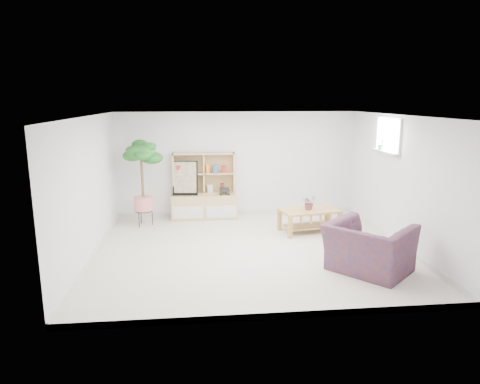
{
  "coord_description": "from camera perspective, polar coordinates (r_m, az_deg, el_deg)",
  "views": [
    {
      "loc": [
        -0.96,
        -7.26,
        2.68
      ],
      "look_at": [
        -0.15,
        0.48,
        0.98
      ],
      "focal_mm": 32.0,
      "sensor_mm": 36.0,
      "label": 1
    }
  ],
  "objects": [
    {
      "name": "storage_unit",
      "position": [
        9.7,
        -4.82,
        0.77
      ],
      "size": [
        1.49,
        0.5,
        1.49
      ],
      "primitive_type": null,
      "color": "tan",
      "rests_on": "floor"
    },
    {
      "name": "walls",
      "position": [
        7.47,
        1.51,
        0.89
      ],
      "size": [
        5.51,
        5.01,
        2.4
      ],
      "color": "white",
      "rests_on": "floor"
    },
    {
      "name": "floor",
      "position": [
        7.8,
        1.46,
        -7.78
      ],
      "size": [
        5.5,
        5.0,
        0.01
      ],
      "primitive_type": "cube",
      "color": "silver",
      "rests_on": "ground"
    },
    {
      "name": "window",
      "position": [
        8.71,
        19.24,
        7.16
      ],
      "size": [
        0.1,
        0.98,
        0.68
      ],
      "primitive_type": null,
      "color": "white",
      "rests_on": "walls"
    },
    {
      "name": "sill_plant",
      "position": [
        8.87,
        18.3,
        6.07
      ],
      "size": [
        0.15,
        0.13,
        0.22
      ],
      "primitive_type": "imported",
      "rotation": [
        0.0,
        0.0,
        -0.28
      ],
      "color": "#134516",
      "rests_on": "window_sill"
    },
    {
      "name": "ceiling",
      "position": [
        7.33,
        1.56,
        10.12
      ],
      "size": [
        5.5,
        5.0,
        0.01
      ],
      "primitive_type": "cube",
      "color": "white",
      "rests_on": "walls"
    },
    {
      "name": "floor_tree",
      "position": [
        9.31,
        -12.88,
        1.1
      ],
      "size": [
        0.7,
        0.7,
        1.84
      ],
      "primitive_type": null,
      "rotation": [
        0.0,
        0.0,
        -0.03
      ],
      "color": "#134516",
      "rests_on": "floor"
    },
    {
      "name": "baseboard",
      "position": [
        7.78,
        1.46,
        -7.44
      ],
      "size": [
        5.5,
        5.0,
        0.1
      ],
      "primitive_type": null,
      "color": "silver",
      "rests_on": "floor"
    },
    {
      "name": "coffee_table",
      "position": [
        8.89,
        9.23,
        -3.79
      ],
      "size": [
        1.26,
        0.83,
        0.48
      ],
      "primitive_type": null,
      "rotation": [
        0.0,
        0.0,
        0.18
      ],
      "color": "#AB772E",
      "rests_on": "floor"
    },
    {
      "name": "armchair",
      "position": [
        7.03,
        16.8,
        -6.75
      ],
      "size": [
        1.58,
        1.6,
        0.89
      ],
      "primitive_type": "imported",
      "rotation": [
        0.0,
        0.0,
        2.3
      ],
      "color": "navy",
      "rests_on": "floor"
    },
    {
      "name": "toy_truck",
      "position": [
        9.68,
        -2.06,
        0.17
      ],
      "size": [
        0.34,
        0.25,
        0.17
      ],
      "primitive_type": null,
      "rotation": [
        0.0,
        0.0,
        -0.09
      ],
      "color": "black",
      "rests_on": "storage_unit"
    },
    {
      "name": "poster",
      "position": [
        9.63,
        -7.32,
        1.84
      ],
      "size": [
        0.57,
        0.18,
        0.77
      ],
      "primitive_type": null,
      "rotation": [
        0.0,
        0.0,
        -0.09
      ],
      "color": "yellow",
      "rests_on": "storage_unit"
    },
    {
      "name": "window_sill",
      "position": [
        8.72,
        18.74,
        5.08
      ],
      "size": [
        0.14,
        1.0,
        0.04
      ],
      "primitive_type": "cube",
      "color": "silver",
      "rests_on": "walls"
    },
    {
      "name": "table_plant",
      "position": [
        8.78,
        9.2,
        -1.39
      ],
      "size": [
        0.35,
        0.33,
        0.3
      ],
      "primitive_type": "imported",
      "rotation": [
        0.0,
        0.0,
        0.5
      ],
      "color": "#255623",
      "rests_on": "coffee_table"
    }
  ]
}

